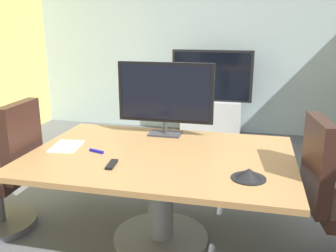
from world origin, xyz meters
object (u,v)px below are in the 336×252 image
conference_table (161,174)px  remote_control (112,164)px  office_chair_left (7,178)px  conference_phone (249,174)px  wall_display_unit (211,108)px  tv_monitor (165,95)px

conference_table → remote_control: 0.45m
office_chair_left → conference_phone: size_ratio=4.95×
remote_control → conference_table: bearing=42.9°
office_chair_left → wall_display_unit: (1.30, 3.09, -0.01)m
office_chair_left → conference_phone: bearing=81.8°
remote_control → tv_monitor: bearing=70.7°
wall_display_unit → remote_control: size_ratio=7.71×
tv_monitor → wall_display_unit: size_ratio=0.64×
conference_phone → remote_control: size_ratio=1.29×
tv_monitor → wall_display_unit: tv_monitor is taller
office_chair_left → conference_table: bearing=93.5°
tv_monitor → office_chair_left: bearing=-151.7°
wall_display_unit → remote_control: (-0.30, -3.27, 0.29)m
tv_monitor → conference_phone: bearing=-48.0°
conference_table → office_chair_left: bearing=-173.9°
conference_table → office_chair_left: 1.28m
office_chair_left → remote_control: office_chair_left is taller
conference_phone → conference_table: bearing=153.7°
tv_monitor → conference_table: bearing=-80.5°
tv_monitor → remote_control: bearing=-102.7°
tv_monitor → remote_control: 0.90m
office_chair_left → wall_display_unit: wall_display_unit is taller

